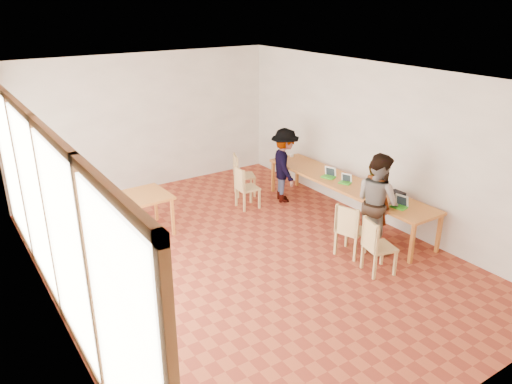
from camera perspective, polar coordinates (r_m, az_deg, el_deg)
ground at (r=8.50m, az=-1.42°, el=-7.38°), size 8.00×8.00×0.00m
wall_back at (r=11.34m, az=-12.49°, el=7.75°), size 6.00×0.10×3.00m
wall_front at (r=5.26m, az=22.82°, el=-10.06°), size 6.00×0.10×3.00m
wall_right at (r=9.74m, az=13.65°, el=5.40°), size 0.10×8.00×3.00m
window_wall at (r=6.89m, az=-22.84°, el=-2.49°), size 0.10×8.00×3.00m
ceiling at (r=7.51m, az=-1.64°, el=13.21°), size 6.00×8.00×0.04m
communal_table at (r=9.79m, az=10.24°, el=0.85°), size 0.80×4.00×0.75m
side_table at (r=9.28m, az=-12.81°, el=-0.77°), size 0.90×0.90×0.75m
chair_near at (r=7.98m, az=13.45°, el=-5.47°), size 0.52×0.52×0.49m
chair_mid at (r=8.40m, az=10.60°, el=-3.76°), size 0.54×0.54×0.49m
chair_far at (r=10.15m, az=-1.44°, el=0.98°), size 0.44×0.44×0.47m
chair_empty at (r=10.85m, az=-1.83°, el=2.44°), size 0.55×0.55×0.48m
chair_spare at (r=9.54m, az=-21.99°, el=-1.47°), size 0.67×0.67×0.55m
person_near at (r=8.72m, az=13.46°, el=-1.32°), size 0.42×0.61×1.62m
person_mid at (r=8.67m, az=13.71°, el=-1.12°), size 0.76×0.91×1.71m
person_far at (r=10.48m, az=3.29°, el=3.05°), size 0.93×1.17×1.58m
laptop_near at (r=8.83m, az=16.17°, el=-1.30°), size 0.26×0.28×0.21m
laptop_mid at (r=9.73m, az=10.22°, el=1.32°), size 0.26×0.27×0.19m
laptop_far at (r=9.98m, az=8.40°, el=2.01°), size 0.29×0.31×0.21m
yellow_mug at (r=9.22m, az=12.69°, el=-0.05°), size 0.13×0.13×0.10m
green_bottle at (r=9.64m, az=13.04°, el=1.47°), size 0.07×0.07×0.28m
clear_glass at (r=9.69m, az=12.22°, el=1.06°), size 0.07×0.07×0.09m
condiment_cup at (r=11.20m, az=4.11°, el=4.21°), size 0.08×0.08×0.06m
pink_phone at (r=9.45m, az=12.64°, el=0.23°), size 0.05×0.10×0.01m
black_pouch at (r=9.28m, az=15.87°, el=-0.23°), size 0.16×0.26×0.09m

